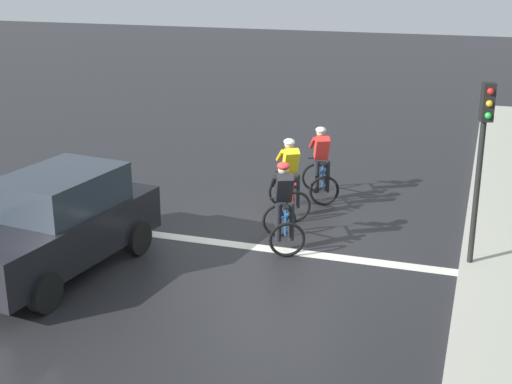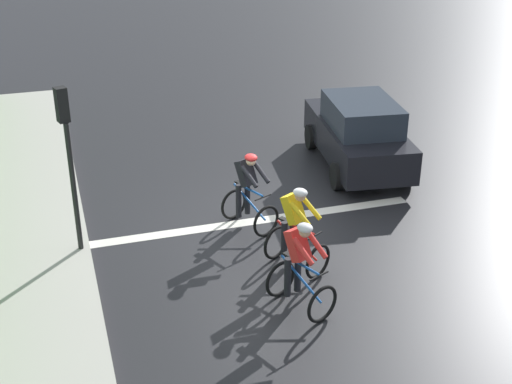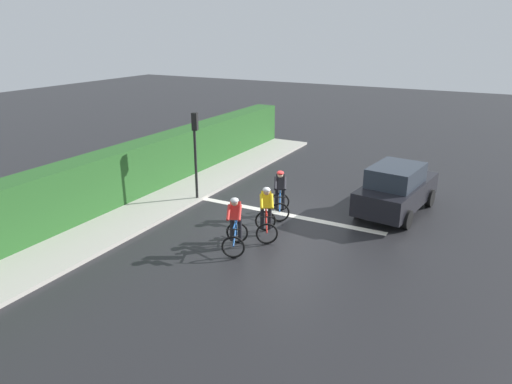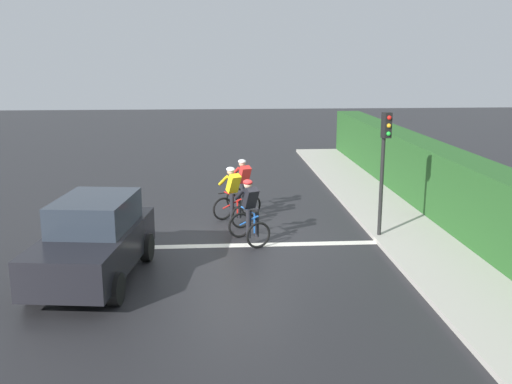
{
  "view_description": "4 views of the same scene",
  "coord_description": "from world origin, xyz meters",
  "px_view_note": "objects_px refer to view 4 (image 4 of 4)",
  "views": [
    {
      "loc": [
        3.69,
        -12.48,
        5.33
      ],
      "look_at": [
        -0.58,
        0.55,
        0.79
      ],
      "focal_mm": 50.53,
      "sensor_mm": 36.0,
      "label": 1
    },
    {
      "loc": [
        3.93,
        12.43,
        7.14
      ],
      "look_at": [
        0.27,
        0.53,
        1.14
      ],
      "focal_mm": 50.18,
      "sensor_mm": 36.0,
      "label": 2
    },
    {
      "loc": [
        -6.31,
        13.72,
        6.21
      ],
      "look_at": [
        0.71,
        0.64,
        1.05
      ],
      "focal_mm": 33.06,
      "sensor_mm": 36.0,
      "label": 3
    },
    {
      "loc": [
        -0.63,
        -14.66,
        4.69
      ],
      "look_at": [
        0.41,
        0.24,
        1.25
      ],
      "focal_mm": 41.18,
      "sensor_mm": 36.0,
      "label": 4
    }
  ],
  "objects_px": {
    "cyclist_second": "(233,197)",
    "car_black": "(94,240)",
    "cyclist_mid": "(249,213)",
    "cyclist_lead": "(244,187)",
    "traffic_light_near_crossing": "(384,156)"
  },
  "relations": [
    {
      "from": "cyclist_lead",
      "to": "car_black",
      "type": "relative_size",
      "value": 0.39
    },
    {
      "from": "cyclist_second",
      "to": "traffic_light_near_crossing",
      "type": "distance_m",
      "value": 4.44
    },
    {
      "from": "cyclist_second",
      "to": "car_black",
      "type": "distance_m",
      "value": 5.08
    },
    {
      "from": "car_black",
      "to": "traffic_light_near_crossing",
      "type": "height_order",
      "value": "traffic_light_near_crossing"
    },
    {
      "from": "cyclist_second",
      "to": "car_black",
      "type": "height_order",
      "value": "car_black"
    },
    {
      "from": "car_black",
      "to": "cyclist_second",
      "type": "bearing_deg",
      "value": 52.53
    },
    {
      "from": "cyclist_second",
      "to": "traffic_light_near_crossing",
      "type": "relative_size",
      "value": 0.5
    },
    {
      "from": "car_black",
      "to": "traffic_light_near_crossing",
      "type": "bearing_deg",
      "value": 18.32
    },
    {
      "from": "cyclist_second",
      "to": "cyclist_mid",
      "type": "height_order",
      "value": "same"
    },
    {
      "from": "cyclist_lead",
      "to": "car_black",
      "type": "height_order",
      "value": "car_black"
    },
    {
      "from": "cyclist_lead",
      "to": "cyclist_mid",
      "type": "distance_m",
      "value": 3.05
    },
    {
      "from": "cyclist_lead",
      "to": "cyclist_mid",
      "type": "relative_size",
      "value": 1.0
    },
    {
      "from": "cyclist_second",
      "to": "car_black",
      "type": "bearing_deg",
      "value": -127.47
    },
    {
      "from": "cyclist_lead",
      "to": "car_black",
      "type": "xyz_separation_m",
      "value": [
        -3.47,
        -5.29,
        0.08
      ]
    },
    {
      "from": "cyclist_lead",
      "to": "car_black",
      "type": "bearing_deg",
      "value": -123.26
    }
  ]
}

